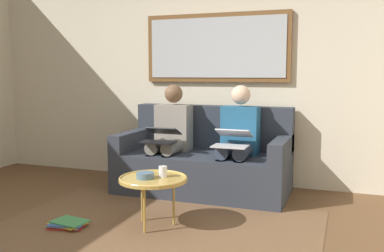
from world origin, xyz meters
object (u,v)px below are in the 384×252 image
at_px(framed_mirror, 216,48).
at_px(person_right, 170,134).
at_px(laptop_silver, 232,139).
at_px(magazine_stack, 68,223).
at_px(person_left, 238,137).
at_px(couch, 205,162).
at_px(coffee_table, 153,180).
at_px(bowl, 145,175).
at_px(laptop_black, 161,136).
at_px(cup, 163,172).

distance_m(framed_mirror, person_right, 1.11).
xyz_separation_m(laptop_silver, magazine_stack, (1.09, 1.17, -0.60)).
xyz_separation_m(person_left, laptop_silver, (-0.00, 0.23, 0.02)).
relative_size(person_left, laptop_silver, 3.07).
bearing_deg(couch, magazine_stack, 64.28).
bearing_deg(laptop_silver, coffee_table, 65.06).
distance_m(framed_mirror, bowl, 1.99).
relative_size(couch, person_right, 1.57).
relative_size(couch, laptop_silver, 4.83).
bearing_deg(laptop_black, cup, 114.67).
bearing_deg(laptop_black, coffee_table, 109.91).
height_order(couch, laptop_silver, couch).
xyz_separation_m(framed_mirror, cup, (-0.01, 1.55, -1.09)).
height_order(framed_mirror, laptop_silver, framed_mirror).
xyz_separation_m(cup, laptop_black, (0.39, -0.85, 0.16)).
bearing_deg(coffee_table, laptop_black, -70.09).
relative_size(bowl, person_right, 0.13).
height_order(coffee_table, laptop_silver, laptop_silver).
distance_m(cup, person_left, 1.16).
bearing_deg(framed_mirror, laptop_black, 61.59).
bearing_deg(person_left, cup, 71.46).
xyz_separation_m(cup, bowl, (0.11, 0.10, -0.02)).
xyz_separation_m(couch, framed_mirror, (0.00, -0.39, 1.24)).
distance_m(person_left, laptop_silver, 0.23).
height_order(coffee_table, bowl, bowl).
bearing_deg(person_right, coffee_table, 105.98).
distance_m(couch, bowl, 1.27).
distance_m(bowl, magazine_stack, 0.76).
bearing_deg(cup, bowl, 40.65).
bearing_deg(bowl, cup, -139.35).
bearing_deg(laptop_silver, couch, -38.54).
bearing_deg(couch, person_left, 169.79).
relative_size(person_right, laptop_black, 3.33).
distance_m(coffee_table, bowl, 0.08).
xyz_separation_m(framed_mirror, person_left, (-0.38, 0.46, -0.94)).
bearing_deg(magazine_stack, bowl, -160.57).
distance_m(person_right, magazine_stack, 1.55).
relative_size(coffee_table, laptop_silver, 1.52).
relative_size(couch, coffee_table, 3.19).
xyz_separation_m(couch, laptop_silver, (-0.38, 0.30, 0.31)).
bearing_deg(couch, bowl, 85.34).
distance_m(coffee_table, laptop_black, 0.99).
relative_size(bowl, laptop_silver, 0.39).
bearing_deg(magazine_stack, couch, -115.72).
bearing_deg(person_left, person_right, 0.00).
distance_m(cup, laptop_black, 0.95).
relative_size(bowl, magazine_stack, 0.43).
xyz_separation_m(couch, bowl, (0.10, 1.26, 0.12)).
xyz_separation_m(bowl, person_right, (0.28, -1.19, 0.17)).
distance_m(framed_mirror, cup, 1.89).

